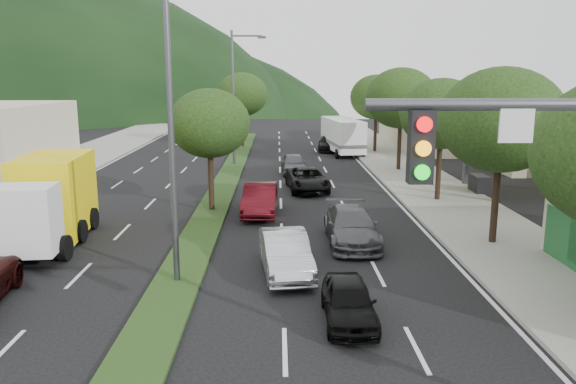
{
  "coord_description": "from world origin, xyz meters",
  "views": [
    {
      "loc": [
        3.34,
        -9.63,
        6.7
      ],
      "look_at": [
        3.78,
        14.04,
        1.8
      ],
      "focal_mm": 35.0,
      "sensor_mm": 36.0,
      "label": 1
    }
  ],
  "objects_px": {
    "tree_r_e": "(376,97)",
    "car_queue_d": "(307,179)",
    "tree_med_near": "(209,123)",
    "tree_med_far": "(242,94)",
    "car_queue_c": "(260,199)",
    "car_queue_e": "(293,164)",
    "streetlight_mid": "(236,91)",
    "motorhome": "(342,135)",
    "streetlight_near": "(177,113)",
    "sedan_silver": "(285,253)",
    "tree_r_d": "(401,98)",
    "car_queue_a": "(349,301)",
    "car_queue_f": "(329,143)",
    "tree_r_b": "(501,120)",
    "car_queue_b": "(351,226)",
    "tree_r_c": "(442,114)",
    "box_truck": "(49,203)"
  },
  "relations": [
    {
      "from": "streetlight_near",
      "to": "car_queue_c",
      "type": "height_order",
      "value": "streetlight_near"
    },
    {
      "from": "tree_r_b",
      "to": "sedan_silver",
      "type": "bearing_deg",
      "value": -159.62
    },
    {
      "from": "tree_med_near",
      "to": "car_queue_d",
      "type": "distance_m",
      "value": 8.18
    },
    {
      "from": "tree_r_b",
      "to": "sedan_silver",
      "type": "xyz_separation_m",
      "value": [
        -8.41,
        -3.12,
        -4.32
      ]
    },
    {
      "from": "tree_med_far",
      "to": "motorhome",
      "type": "relative_size",
      "value": 0.85
    },
    {
      "from": "car_queue_a",
      "to": "car_queue_f",
      "type": "bearing_deg",
      "value": 86.21
    },
    {
      "from": "tree_r_b",
      "to": "car_queue_e",
      "type": "height_order",
      "value": "tree_r_b"
    },
    {
      "from": "car_queue_e",
      "to": "tree_r_e",
      "type": "bearing_deg",
      "value": 53.02
    },
    {
      "from": "sedan_silver",
      "to": "car_queue_c",
      "type": "relative_size",
      "value": 0.95
    },
    {
      "from": "car_queue_e",
      "to": "tree_med_near",
      "type": "bearing_deg",
      "value": -113.95
    },
    {
      "from": "car_queue_d",
      "to": "car_queue_e",
      "type": "distance_m",
      "value": 5.97
    },
    {
      "from": "streetlight_mid",
      "to": "car_queue_f",
      "type": "distance_m",
      "value": 12.41
    },
    {
      "from": "tree_r_c",
      "to": "box_truck",
      "type": "height_order",
      "value": "tree_r_c"
    },
    {
      "from": "streetlight_near",
      "to": "car_queue_e",
      "type": "distance_m",
      "value": 22.07
    },
    {
      "from": "sedan_silver",
      "to": "car_queue_f",
      "type": "bearing_deg",
      "value": 75.8
    },
    {
      "from": "tree_r_d",
      "to": "tree_r_e",
      "type": "xyz_separation_m",
      "value": [
        0.0,
        10.0,
        -0.29
      ]
    },
    {
      "from": "streetlight_mid",
      "to": "car_queue_b",
      "type": "height_order",
      "value": "streetlight_mid"
    },
    {
      "from": "tree_r_e",
      "to": "car_queue_e",
      "type": "xyz_separation_m",
      "value": [
        -7.57,
        -10.9,
        -4.2
      ]
    },
    {
      "from": "tree_r_b",
      "to": "car_queue_f",
      "type": "xyz_separation_m",
      "value": [
        -4.0,
        29.32,
        -4.36
      ]
    },
    {
      "from": "tree_med_near",
      "to": "car_queue_e",
      "type": "bearing_deg",
      "value": 68.25
    },
    {
      "from": "car_queue_c",
      "to": "streetlight_mid",
      "type": "bearing_deg",
      "value": 100.1
    },
    {
      "from": "car_queue_c",
      "to": "car_queue_e",
      "type": "height_order",
      "value": "car_queue_c"
    },
    {
      "from": "tree_r_b",
      "to": "tree_r_e",
      "type": "height_order",
      "value": "tree_r_b"
    },
    {
      "from": "streetlight_near",
      "to": "sedan_silver",
      "type": "height_order",
      "value": "streetlight_near"
    },
    {
      "from": "tree_med_near",
      "to": "car_queue_a",
      "type": "xyz_separation_m",
      "value": [
        5.29,
        -13.08,
        -3.83
      ]
    },
    {
      "from": "tree_r_e",
      "to": "tree_med_near",
      "type": "height_order",
      "value": "tree_r_e"
    },
    {
      "from": "tree_med_near",
      "to": "car_queue_f",
      "type": "bearing_deg",
      "value": 71.06
    },
    {
      "from": "streetlight_mid",
      "to": "car_queue_a",
      "type": "xyz_separation_m",
      "value": [
        5.09,
        -28.08,
        -4.99
      ]
    },
    {
      "from": "streetlight_near",
      "to": "tree_r_d",
      "type": "bearing_deg",
      "value": 61.8
    },
    {
      "from": "car_queue_a",
      "to": "tree_r_b",
      "type": "bearing_deg",
      "value": 47.01
    },
    {
      "from": "tree_r_d",
      "to": "tree_med_near",
      "type": "relative_size",
      "value": 1.19
    },
    {
      "from": "car_queue_a",
      "to": "car_queue_f",
      "type": "xyz_separation_m",
      "value": [
        2.71,
        36.39,
        0.08
      ]
    },
    {
      "from": "tree_med_near",
      "to": "motorhome",
      "type": "xyz_separation_m",
      "value": [
        9.0,
        21.41,
        -2.81
      ]
    },
    {
      "from": "streetlight_mid",
      "to": "car_queue_e",
      "type": "distance_m",
      "value": 7.55
    },
    {
      "from": "car_queue_d",
      "to": "streetlight_mid",
      "type": "bearing_deg",
      "value": 111.16
    },
    {
      "from": "car_queue_c",
      "to": "car_queue_d",
      "type": "relative_size",
      "value": 0.95
    },
    {
      "from": "streetlight_near",
      "to": "car_queue_f",
      "type": "xyz_separation_m",
      "value": [
        7.8,
        33.32,
        -4.91
      ]
    },
    {
      "from": "tree_r_e",
      "to": "motorhome",
      "type": "relative_size",
      "value": 0.82
    },
    {
      "from": "streetlight_mid",
      "to": "car_queue_d",
      "type": "distance_m",
      "value": 12.03
    },
    {
      "from": "streetlight_mid",
      "to": "sedan_silver",
      "type": "bearing_deg",
      "value": -82.0
    },
    {
      "from": "tree_r_b",
      "to": "car_queue_d",
      "type": "bearing_deg",
      "value": 121.7
    },
    {
      "from": "tree_r_c",
      "to": "car_queue_b",
      "type": "xyz_separation_m",
      "value": [
        -5.67,
        -7.63,
        -4.03
      ]
    },
    {
      "from": "tree_r_e",
      "to": "car_queue_d",
      "type": "xyz_separation_m",
      "value": [
        -6.9,
        -16.83,
        -4.22
      ]
    },
    {
      "from": "streetlight_mid",
      "to": "car_queue_d",
      "type": "relative_size",
      "value": 2.07
    },
    {
      "from": "tree_med_near",
      "to": "tree_med_far",
      "type": "relative_size",
      "value": 0.87
    },
    {
      "from": "tree_r_d",
      "to": "streetlight_mid",
      "type": "relative_size",
      "value": 0.72
    },
    {
      "from": "car_queue_a",
      "to": "streetlight_mid",
      "type": "bearing_deg",
      "value": 100.74
    },
    {
      "from": "tree_r_b",
      "to": "car_queue_e",
      "type": "xyz_separation_m",
      "value": [
        -7.57,
        17.1,
        -4.34
      ]
    },
    {
      "from": "tree_med_near",
      "to": "car_queue_c",
      "type": "height_order",
      "value": "tree_med_near"
    },
    {
      "from": "tree_med_far",
      "to": "car_queue_c",
      "type": "bearing_deg",
      "value": -84.72
    }
  ]
}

